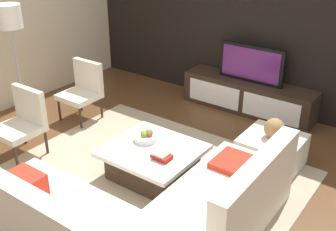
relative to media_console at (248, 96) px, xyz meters
name	(u,v)px	position (x,y,z in m)	size (l,w,h in m)	color
ground_plane	(155,183)	(0.00, -2.40, -0.25)	(14.00, 14.00, 0.00)	brown
feature_wall_back	(264,19)	(0.00, 0.30, 1.15)	(6.40, 0.12, 2.80)	black
area_rug	(148,179)	(-0.10, -2.40, -0.24)	(3.36, 2.78, 0.01)	tan
media_console	(248,96)	(0.00, 0.00, 0.00)	(2.08, 0.49, 0.50)	#332319
television	(251,64)	(0.00, 0.00, 0.53)	(1.03, 0.06, 0.57)	black
sectional_couch	(142,220)	(0.51, -3.25, 0.04)	(2.36, 2.39, 0.84)	beige
coffee_table	(153,162)	(-0.10, -2.30, -0.05)	(1.04, 0.97, 0.38)	#332319
accent_chair_near	(23,119)	(-1.76, -2.83, 0.24)	(0.54, 0.54, 0.87)	#332319
floor_lamp	(10,24)	(-2.56, -2.26, 1.22)	(0.33, 0.33, 1.73)	#A5A5AA
ottoman	(271,152)	(0.94, -1.26, -0.05)	(0.70, 0.70, 0.40)	beige
fruit_bowl	(146,137)	(-0.28, -2.19, 0.18)	(0.28, 0.28, 0.14)	silver
accent_chair_far	(83,87)	(-1.91, -1.64, 0.24)	(0.53, 0.51, 0.87)	#332319
decorative_ball	(274,128)	(0.94, -1.26, 0.27)	(0.25, 0.25, 0.25)	#997247
book_stack	(162,156)	(0.12, -2.42, 0.17)	(0.21, 0.16, 0.08)	maroon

